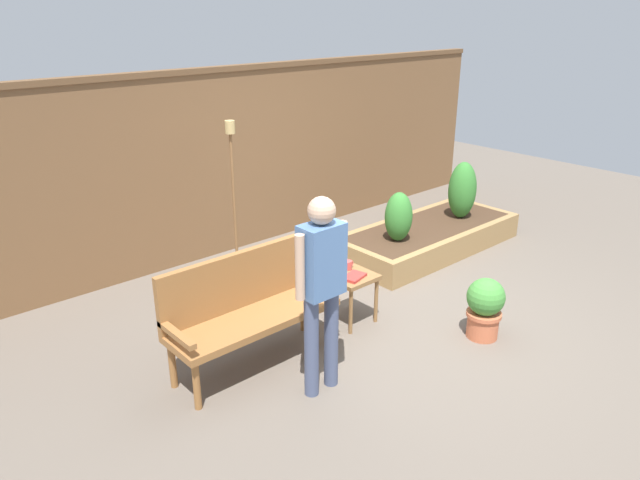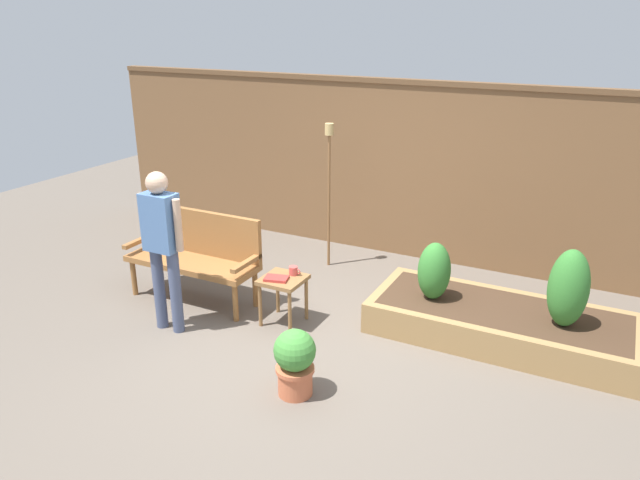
{
  "view_description": "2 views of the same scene",
  "coord_description": "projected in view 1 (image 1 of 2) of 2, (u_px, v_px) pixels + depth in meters",
  "views": [
    {
      "loc": [
        -3.82,
        -3.15,
        2.77
      ],
      "look_at": [
        -0.18,
        0.94,
        0.6
      ],
      "focal_mm": 33.15,
      "sensor_mm": 36.0,
      "label": 1
    },
    {
      "loc": [
        2.37,
        -4.19,
        2.85
      ],
      "look_at": [
        -0.16,
        0.76,
        0.75
      ],
      "focal_mm": 33.59,
      "sensor_mm": 36.0,
      "label": 2
    }
  ],
  "objects": [
    {
      "name": "ground_plane",
      "position": [
        400.0,
        322.0,
        5.57
      ],
      "size": [
        14.0,
        14.0,
        0.0
      ],
      "primitive_type": "plane",
      "color": "#60564C"
    },
    {
      "name": "fence_back",
      "position": [
        238.0,
        159.0,
        6.97
      ],
      "size": [
        8.4,
        0.14,
        2.16
      ],
      "color": "brown",
      "rests_on": "ground_plane"
    },
    {
      "name": "garden_bench",
      "position": [
        247.0,
        302.0,
        4.77
      ],
      "size": [
        1.44,
        0.48,
        0.94
      ],
      "color": "#936033",
      "rests_on": "ground_plane"
    },
    {
      "name": "side_table",
      "position": [
        351.0,
        283.0,
        5.44
      ],
      "size": [
        0.4,
        0.4,
        0.48
      ],
      "color": "olive",
      "rests_on": "ground_plane"
    },
    {
      "name": "cup_on_table",
      "position": [
        348.0,
        265.0,
        5.5
      ],
      "size": [
        0.12,
        0.09,
        0.09
      ],
      "color": "#CC4C47",
      "rests_on": "side_table"
    },
    {
      "name": "book_on_table",
      "position": [
        354.0,
        277.0,
        5.34
      ],
      "size": [
        0.25,
        0.2,
        0.03
      ],
      "primitive_type": "cube",
      "rotation": [
        0.0,
        0.0,
        0.26
      ],
      "color": "#B2332D",
      "rests_on": "side_table"
    },
    {
      "name": "potted_boxwood",
      "position": [
        485.0,
        306.0,
        5.21
      ],
      "size": [
        0.34,
        0.34,
        0.56
      ],
      "color": "#C66642",
      "rests_on": "ground_plane"
    },
    {
      "name": "raised_planter_bed",
      "position": [
        428.0,
        237.0,
        7.2
      ],
      "size": [
        2.4,
        1.0,
        0.3
      ],
      "color": "#997547",
      "rests_on": "ground_plane"
    },
    {
      "name": "shrub_near_bench",
      "position": [
        399.0,
        217.0,
        6.59
      ],
      "size": [
        0.31,
        0.31,
        0.56
      ],
      "color": "brown",
      "rests_on": "raised_planter_bed"
    },
    {
      "name": "shrub_far_corner",
      "position": [
        462.0,
        190.0,
        7.29
      ],
      "size": [
        0.34,
        0.34,
        0.71
      ],
      "color": "brown",
      "rests_on": "raised_planter_bed"
    },
    {
      "name": "tiki_torch",
      "position": [
        233.0,
        174.0,
        6.04
      ],
      "size": [
        0.1,
        0.1,
        1.72
      ],
      "color": "brown",
      "rests_on": "ground_plane"
    },
    {
      "name": "person_by_bench",
      "position": [
        322.0,
        280.0,
        4.25
      ],
      "size": [
        0.47,
        0.2,
        1.56
      ],
      "color": "#475170",
      "rests_on": "ground_plane"
    }
  ]
}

